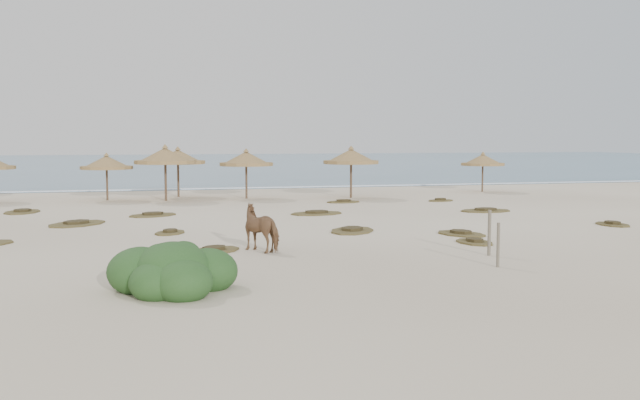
{
  "coord_description": "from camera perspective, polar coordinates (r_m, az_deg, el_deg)",
  "views": [
    {
      "loc": [
        -4.99,
        -22.75,
        3.51
      ],
      "look_at": [
        2.05,
        5.0,
        0.98
      ],
      "focal_mm": 40.0,
      "sensor_mm": 36.0,
      "label": 1
    }
  ],
  "objects": [
    {
      "name": "fence_post_near",
      "position": [
        21.72,
        13.39,
        -2.57
      ],
      "size": [
        0.12,
        0.12,
        1.36
      ],
      "primitive_type": "cylinder",
      "rotation": [
        0.0,
        0.0,
        -0.17
      ],
      "color": "#6D6252",
      "rests_on": "ground"
    },
    {
      "name": "ocean",
      "position": [
        97.94,
        -11.32,
        2.9
      ],
      "size": [
        200.0,
        100.0,
        0.01
      ],
      "primitive_type": "cube",
      "color": "#25546F",
      "rests_on": "ground"
    },
    {
      "name": "bush",
      "position": [
        16.58,
        -11.65,
        -5.73
      ],
      "size": [
        2.98,
        2.62,
        1.33
      ],
      "rotation": [
        0.0,
        0.0,
        0.38
      ],
      "color": "#2D5122",
      "rests_on": "ground"
    },
    {
      "name": "scrub_5",
      "position": [
        34.64,
        13.1,
        -0.81
      ],
      "size": [
        2.5,
        1.64,
        0.16
      ],
      "rotation": [
        0.0,
        0.0,
        0.01
      ],
      "color": "brown",
      "rests_on": "ground"
    },
    {
      "name": "palapa_3",
      "position": [
        42.67,
        -11.3,
        3.35
      ],
      "size": [
        3.22,
        3.22,
        2.98
      ],
      "rotation": [
        0.0,
        0.0,
        0.01
      ],
      "color": "brown",
      "rests_on": "ground"
    },
    {
      "name": "scrub_15",
      "position": [
        30.75,
        22.37,
        -1.79
      ],
      "size": [
        1.2,
        1.76,
        0.16
      ],
      "rotation": [
        0.0,
        0.0,
        1.51
      ],
      "color": "brown",
      "rests_on": "ground"
    },
    {
      "name": "palapa_1",
      "position": [
        41.22,
        -16.71,
        2.84
      ],
      "size": [
        3.56,
        3.56,
        2.67
      ],
      "rotation": [
        0.0,
        0.0,
        0.3
      ],
      "color": "brown",
      "rests_on": "ground"
    },
    {
      "name": "scrub_13",
      "position": [
        32.69,
        -13.24,
        -1.15
      ],
      "size": [
        2.67,
        2.36,
        0.16
      ],
      "rotation": [
        0.0,
        0.0,
        0.51
      ],
      "color": "brown",
      "rests_on": "ground"
    },
    {
      "name": "foam_line",
      "position": [
        49.13,
        -8.37,
        0.91
      ],
      "size": [
        70.0,
        0.6,
        0.01
      ],
      "primitive_type": "cube",
      "color": "white",
      "rests_on": "ground"
    },
    {
      "name": "scrub_3",
      "position": [
        32.55,
        -0.28,
        -1.05
      ],
      "size": [
        2.78,
        2.11,
        0.16
      ],
      "rotation": [
        0.0,
        0.0,
        0.21
      ],
      "color": "brown",
      "rests_on": "ground"
    },
    {
      "name": "palapa_6",
      "position": [
        47.0,
        12.9,
        3.1
      ],
      "size": [
        3.45,
        3.45,
        2.59
      ],
      "rotation": [
        0.0,
        0.0,
        0.3
      ],
      "color": "brown",
      "rests_on": "ground"
    },
    {
      "name": "ground",
      "position": [
        23.55,
        -1.84,
        -3.52
      ],
      "size": [
        160.0,
        160.0,
        0.0
      ],
      "primitive_type": "plane",
      "color": "beige",
      "rests_on": "ground"
    },
    {
      "name": "scrub_12",
      "position": [
        24.22,
        12.25,
        -3.27
      ],
      "size": [
        1.15,
        1.69,
        0.16
      ],
      "rotation": [
        0.0,
        0.0,
        1.63
      ],
      "color": "brown",
      "rests_on": "ground"
    },
    {
      "name": "scrub_6",
      "position": [
        35.98,
        -22.72,
        -0.85
      ],
      "size": [
        1.94,
        2.56,
        0.16
      ],
      "rotation": [
        0.0,
        0.0,
        1.36
      ],
      "color": "brown",
      "rests_on": "ground"
    },
    {
      "name": "scrub_7",
      "position": [
        38.35,
        1.88,
        -0.12
      ],
      "size": [
        2.0,
        1.43,
        0.16
      ],
      "rotation": [
        0.0,
        0.0,
        0.12
      ],
      "color": "brown",
      "rests_on": "ground"
    },
    {
      "name": "palapa_4",
      "position": [
        40.88,
        -5.92,
        3.24
      ],
      "size": [
        3.28,
        3.28,
        2.88
      ],
      "rotation": [
        0.0,
        0.0,
        -0.07
      ],
      "color": "brown",
      "rests_on": "ground"
    },
    {
      "name": "scrub_11",
      "position": [
        22.2,
        -8.46,
        -3.96
      ],
      "size": [
        2.19,
        2.1,
        0.16
      ],
      "rotation": [
        0.0,
        0.0,
        0.69
      ],
      "color": "brown",
      "rests_on": "ground"
    },
    {
      "name": "palapa_2",
      "position": [
        40.08,
        -12.28,
        3.4
      ],
      "size": [
        3.92,
        3.92,
        3.14
      ],
      "rotation": [
        0.0,
        0.0,
        -0.19
      ],
      "color": "brown",
      "rests_on": "ground"
    },
    {
      "name": "scrub_2",
      "position": [
        26.57,
        -11.91,
        -2.53
      ],
      "size": [
        1.55,
        1.77,
        0.16
      ],
      "rotation": [
        0.0,
        0.0,
        1.08
      ],
      "color": "brown",
      "rests_on": "ground"
    },
    {
      "name": "scrub_10",
      "position": [
        39.72,
        9.62,
        -0.01
      ],
      "size": [
        1.81,
        1.45,
        0.16
      ],
      "rotation": [
        0.0,
        0.0,
        0.31
      ],
      "color": "brown",
      "rests_on": "ground"
    },
    {
      "name": "scrub_1",
      "position": [
        30.26,
        -18.88,
        -1.78
      ],
      "size": [
        3.04,
        3.16,
        0.16
      ],
      "rotation": [
        0.0,
        0.0,
        0.88
      ],
      "color": "brown",
      "rests_on": "ground"
    },
    {
      "name": "scrub_9",
      "position": [
        26.59,
        2.58,
        -2.42
      ],
      "size": [
        2.55,
        2.83,
        0.16
      ],
      "rotation": [
        0.0,
        0.0,
        1.03
      ],
      "color": "brown",
      "rests_on": "ground"
    },
    {
      "name": "fence_post_far",
      "position": [
        19.86,
        14.06,
        -3.51
      ],
      "size": [
        0.11,
        0.11,
        1.21
      ],
      "primitive_type": "cylinder",
      "rotation": [
        0.0,
        0.0,
        -0.33
      ],
      "color": "#6D6252",
      "rests_on": "ground"
    },
    {
      "name": "palapa_5",
      "position": [
        41.18,
        2.5,
        3.43
      ],
      "size": [
        4.13,
        4.13,
        3.03
      ],
      "rotation": [
        0.0,
        0.0,
        -0.34
      ],
      "color": "brown",
      "rests_on": "ground"
    },
    {
      "name": "scrub_4",
      "position": [
        26.2,
        11.22,
        -2.63
      ],
      "size": [
        1.98,
        2.36,
        0.16
      ],
      "rotation": [
        0.0,
        0.0,
        1.96
      ],
      "color": "brown",
      "rests_on": "ground"
    },
    {
      "name": "horse",
      "position": [
        22.06,
        -4.58,
        -2.22
      ],
      "size": [
        1.6,
        1.86,
        1.45
      ],
      "primitive_type": "imported",
      "rotation": [
        0.0,
        0.0,
        3.73
      ],
      "color": "brown",
      "rests_on": "ground"
    }
  ]
}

